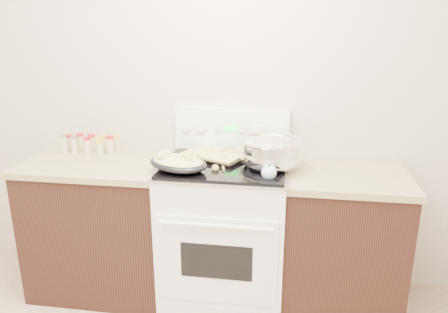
# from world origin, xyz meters

# --- Properties ---
(room_shell) EXTENTS (4.10, 3.60, 2.75)m
(room_shell) POSITION_xyz_m (0.00, 0.00, 1.70)
(room_shell) COLOR beige
(room_shell) RESTS_ON ground
(counter_left) EXTENTS (0.93, 0.67, 0.92)m
(counter_left) POSITION_xyz_m (-0.48, 1.43, 0.46)
(counter_left) COLOR black
(counter_left) RESTS_ON ground
(counter_right) EXTENTS (0.73, 0.67, 0.92)m
(counter_right) POSITION_xyz_m (1.08, 1.43, 0.46)
(counter_right) COLOR black
(counter_right) RESTS_ON ground
(kitchen_range) EXTENTS (0.78, 0.73, 1.22)m
(kitchen_range) POSITION_xyz_m (0.35, 1.42, 0.49)
(kitchen_range) COLOR white
(kitchen_range) RESTS_ON ground
(mixing_bowl) EXTENTS (0.42, 0.42, 0.22)m
(mixing_bowl) POSITION_xyz_m (0.63, 1.39, 1.03)
(mixing_bowl) COLOR silver
(mixing_bowl) RESTS_ON kitchen_range
(roasting_pan) EXTENTS (0.45, 0.39, 0.11)m
(roasting_pan) POSITION_xyz_m (0.10, 1.25, 0.99)
(roasting_pan) COLOR black
(roasting_pan) RESTS_ON kitchen_range
(baking_sheet) EXTENTS (0.49, 0.43, 0.06)m
(baking_sheet) POSITION_xyz_m (0.27, 1.52, 0.96)
(baking_sheet) COLOR black
(baking_sheet) RESTS_ON kitchen_range
(wooden_spoon) EXTENTS (0.08, 0.26, 0.04)m
(wooden_spoon) POSITION_xyz_m (0.32, 1.31, 0.95)
(wooden_spoon) COLOR #9F8149
(wooden_spoon) RESTS_ON kitchen_range
(blue_ladle) EXTENTS (0.15, 0.28, 0.11)m
(blue_ladle) POSITION_xyz_m (0.63, 1.21, 0.98)
(blue_ladle) COLOR #9DCBEA
(blue_ladle) RESTS_ON kitchen_range
(spice_jars) EXTENTS (0.38, 0.14, 0.13)m
(spice_jars) POSITION_xyz_m (-0.61, 1.59, 0.98)
(spice_jars) COLOR #BFB28C
(spice_jars) RESTS_ON counter_left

